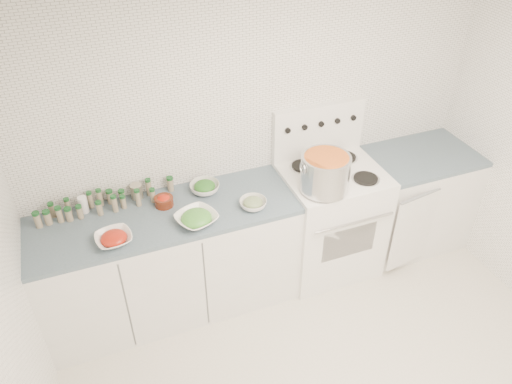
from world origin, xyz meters
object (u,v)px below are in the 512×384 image
(stove, at_px, (328,217))
(bowl_snowpea, at_px, (197,218))
(stock_pot, at_px, (325,172))
(bowl_tomato, at_px, (114,238))

(stove, bearing_deg, bowl_snowpea, -171.48)
(stock_pot, xyz_separation_m, bowl_tomato, (-1.49, 0.01, -0.16))
(bowl_tomato, bearing_deg, stove, 5.67)
(bowl_tomato, bearing_deg, bowl_snowpea, -0.24)
(bowl_snowpea, bearing_deg, bowl_tomato, 179.76)
(stove, xyz_separation_m, stock_pot, (-0.18, -0.18, 0.59))
(stock_pot, height_order, bowl_snowpea, stock_pot)
(bowl_tomato, bearing_deg, stock_pot, -0.44)
(stove, distance_m, bowl_tomato, 1.73)
(stock_pot, height_order, bowl_tomato, stock_pot)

